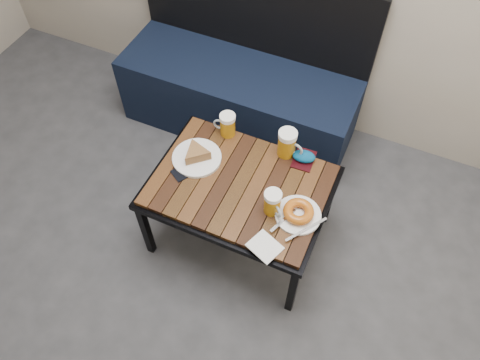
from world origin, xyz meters
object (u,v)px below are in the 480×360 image
at_px(cafe_table, 240,189).
at_px(knit_pouch, 304,156).
at_px(beer_mug_left, 227,125).
at_px(passport_navy, 184,172).
at_px(plate_pie, 197,155).
at_px(beer_mug_centre, 287,143).
at_px(plate_bagel, 298,213).
at_px(beer_mug_right, 273,203).
at_px(bench, 240,91).
at_px(passport_burgundy, 304,159).

xyz_separation_m(cafe_table, knit_pouch, (0.22, 0.26, 0.07)).
height_order(beer_mug_left, passport_navy, beer_mug_left).
bearing_deg(plate_pie, beer_mug_centre, 28.81).
relative_size(cafe_table, plate_bagel, 3.31).
height_order(beer_mug_right, passport_navy, beer_mug_right).
bearing_deg(plate_pie, bench, 97.01).
height_order(cafe_table, beer_mug_centre, beer_mug_centre).
distance_m(plate_bagel, passport_burgundy, 0.32).
distance_m(passport_burgundy, knit_pouch, 0.02).
bearing_deg(beer_mug_left, bench, -79.65).
bearing_deg(beer_mug_left, knit_pouch, 172.97).
bearing_deg(passport_navy, plate_pie, 110.73).
distance_m(cafe_table, passport_navy, 0.28).
bearing_deg(knit_pouch, bench, 137.90).
bearing_deg(beer_mug_right, bench, 161.57).
bearing_deg(knit_pouch, passport_navy, -148.35).
distance_m(bench, passport_navy, 0.84).
bearing_deg(beer_mug_centre, beer_mug_left, -171.92).
relative_size(cafe_table, beer_mug_right, 6.63).
distance_m(beer_mug_left, beer_mug_right, 0.50).
relative_size(bench, beer_mug_left, 10.99).
relative_size(bench, plate_bagel, 5.52).
bearing_deg(beer_mug_left, beer_mug_centre, 173.43).
height_order(plate_pie, passport_burgundy, plate_pie).
xyz_separation_m(bench, passport_burgundy, (0.56, -0.51, 0.20)).
height_order(cafe_table, plate_pie, plate_pie).
xyz_separation_m(beer_mug_right, passport_navy, (-0.46, 0.03, -0.06)).
height_order(cafe_table, beer_mug_left, beer_mug_left).
distance_m(beer_mug_right, knit_pouch, 0.34).
xyz_separation_m(beer_mug_right, plate_bagel, (0.12, 0.02, -0.04)).
bearing_deg(bench, plate_bagel, -51.79).
distance_m(bench, plate_pie, 0.75).
relative_size(beer_mug_centre, plate_bagel, 0.58).
bearing_deg(passport_navy, cafe_table, 41.39).
height_order(cafe_table, passport_burgundy, passport_burgundy).
height_order(beer_mug_right, knit_pouch, beer_mug_right).
distance_m(bench, knit_pouch, 0.79).
relative_size(beer_mug_left, passport_navy, 1.16).
bearing_deg(beer_mug_right, plate_pie, -156.55).
bearing_deg(bench, passport_navy, -85.11).
distance_m(beer_mug_left, knit_pouch, 0.41).
relative_size(beer_mug_right, plate_bagel, 0.50).
height_order(plate_pie, knit_pouch, plate_pie).
height_order(plate_pie, passport_navy, plate_pie).
relative_size(beer_mug_right, passport_navy, 1.15).
bearing_deg(beer_mug_centre, cafe_table, -108.78).
relative_size(bench, beer_mug_right, 11.05).
distance_m(beer_mug_centre, knit_pouch, 0.10).
relative_size(passport_navy, knit_pouch, 1.00).
bearing_deg(cafe_table, knit_pouch, 49.15).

